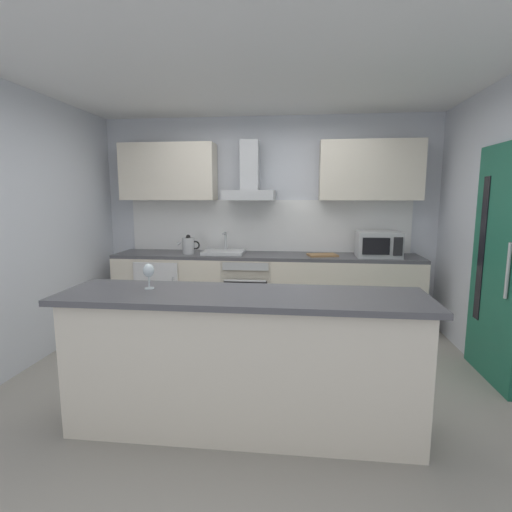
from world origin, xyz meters
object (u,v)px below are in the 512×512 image
(microwave, at_px, (378,244))
(kettle, at_px, (188,245))
(chopping_board, at_px, (322,255))
(wine_glass, at_px, (149,271))
(refrigerator, at_px, (164,290))
(range_hood, at_px, (250,181))
(oven, at_px, (249,289))
(sink, at_px, (224,252))

(microwave, xyz_separation_m, kettle, (-2.29, -0.01, -0.04))
(microwave, distance_m, chopping_board, 0.66)
(kettle, bearing_deg, wine_glass, -81.12)
(refrigerator, bearing_deg, wine_glass, -72.57)
(refrigerator, bearing_deg, kettle, -5.16)
(microwave, distance_m, range_hood, 1.72)
(refrigerator, bearing_deg, range_hood, 6.93)
(oven, height_order, chopping_board, chopping_board)
(oven, bearing_deg, refrigerator, -179.86)
(microwave, relative_size, kettle, 1.73)
(sink, relative_size, kettle, 1.73)
(microwave, bearing_deg, kettle, -179.85)
(refrigerator, xyz_separation_m, wine_glass, (0.67, -2.14, 0.67))
(oven, distance_m, refrigerator, 1.09)
(kettle, distance_m, wine_glass, 2.14)
(refrigerator, bearing_deg, oven, 0.14)
(microwave, height_order, range_hood, range_hood)
(oven, xyz_separation_m, sink, (-0.31, 0.01, 0.47))
(sink, bearing_deg, kettle, -174.15)
(oven, relative_size, sink, 1.60)
(oven, relative_size, wine_glass, 4.50)
(refrigerator, bearing_deg, chopping_board, -0.61)
(kettle, xyz_separation_m, wine_glass, (0.33, -2.11, 0.09))
(chopping_board, bearing_deg, oven, 178.49)
(range_hood, xyz_separation_m, wine_glass, (-0.41, -2.28, -0.70))
(oven, height_order, microwave, microwave)
(refrigerator, height_order, chopping_board, chopping_board)
(oven, bearing_deg, microwave, -1.04)
(wine_glass, distance_m, chopping_board, 2.50)
(sink, xyz_separation_m, wine_glass, (-0.11, -2.16, 0.16))
(kettle, height_order, range_hood, range_hood)
(wine_glass, bearing_deg, oven, 79.06)
(sink, relative_size, chopping_board, 1.47)
(range_hood, bearing_deg, microwave, -5.83)
(refrigerator, height_order, wine_glass, wine_glass)
(refrigerator, relative_size, chopping_board, 2.50)
(sink, bearing_deg, microwave, -1.20)
(refrigerator, distance_m, range_hood, 1.75)
(refrigerator, xyz_separation_m, sink, (0.78, 0.01, 0.50))
(range_hood, relative_size, chopping_board, 2.12)
(refrigerator, xyz_separation_m, microwave, (2.63, -0.03, 0.62))
(refrigerator, xyz_separation_m, kettle, (0.34, -0.03, 0.58))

